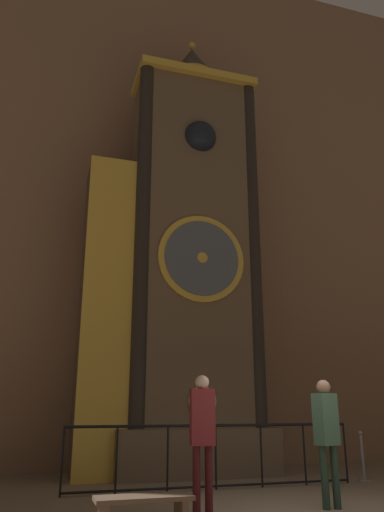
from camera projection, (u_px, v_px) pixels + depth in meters
cathedral_back_wall at (191, 181)px, 14.29m from camera, size 24.00×0.32×15.23m
clock_tower at (179, 259)px, 11.94m from camera, size 4.38×1.84×11.16m
railing_fence at (216, 452)px, 9.02m from camera, size 5.44×0.05×1.11m
visitor_near at (202, 428)px, 7.08m from camera, size 0.37×0.27×1.85m
visitor_far at (326, 429)px, 7.44m from camera, size 0.39×0.31×1.80m
stanchion_post at (363, 465)px, 9.96m from camera, size 0.28×0.28×0.94m
visitor_bench at (143, 509)px, 5.61m from camera, size 1.11×0.40×0.44m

